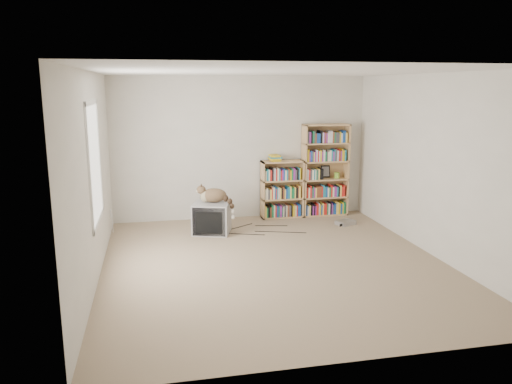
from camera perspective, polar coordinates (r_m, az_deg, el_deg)
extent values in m
cube|color=tan|center=(6.74, 2.14, -8.16)|extent=(4.50, 5.00, 0.01)
cube|color=beige|center=(8.84, -1.70, 5.02)|extent=(4.50, 0.02, 2.50)
cube|color=beige|center=(4.09, 10.71, -3.39)|extent=(4.50, 0.02, 2.50)
cube|color=beige|center=(6.27, -18.15, 1.56)|extent=(0.02, 5.00, 2.50)
cube|color=beige|center=(7.29, 19.68, 2.84)|extent=(0.02, 5.00, 2.50)
cube|color=white|center=(6.33, 2.32, 13.60)|extent=(4.50, 5.00, 0.02)
cube|color=white|center=(6.44, -17.95, 3.19)|extent=(0.02, 1.22, 1.52)
cube|color=#9F9FA2|center=(8.06, -5.09, -2.97)|extent=(0.69, 0.66, 0.49)
cube|color=black|center=(7.83, -5.40, -3.42)|extent=(0.51, 0.18, 0.46)
cube|color=black|center=(7.82, -5.43, -3.53)|extent=(0.41, 0.13, 0.35)
cube|color=black|center=(8.17, -4.95, -2.83)|extent=(0.41, 0.37, 0.30)
ellipsoid|color=#352415|center=(8.04, -4.85, -0.38)|extent=(0.43, 0.30, 0.23)
ellipsoid|color=#352415|center=(8.05, -4.09, -0.42)|extent=(0.20, 0.22, 0.17)
ellipsoid|color=tan|center=(8.02, -5.82, -0.49)|extent=(0.17, 0.17, 0.19)
ellipsoid|color=#352415|center=(8.01, -6.29, 0.26)|extent=(0.16, 0.15, 0.14)
sphere|color=beige|center=(8.01, -6.68, 0.10)|extent=(0.06, 0.06, 0.06)
cone|color=black|center=(7.96, -6.26, 0.67)|extent=(0.06, 0.07, 0.07)
cone|color=black|center=(8.04, -6.27, 0.78)|extent=(0.06, 0.07, 0.07)
cube|color=tan|center=(9.01, 5.48, 2.41)|extent=(0.02, 0.30, 1.66)
cube|color=tan|center=(9.27, 10.25, 2.55)|extent=(0.02, 0.30, 1.66)
cube|color=tan|center=(9.26, 7.61, 2.63)|extent=(0.83, 0.03, 1.66)
cube|color=tan|center=(9.03, 8.05, 7.62)|extent=(0.83, 0.30, 0.02)
cube|color=tan|center=(9.30, 7.75, -2.50)|extent=(0.83, 0.30, 0.03)
cube|color=tan|center=(9.22, 7.81, -0.53)|extent=(0.83, 0.30, 0.03)
cube|color=tan|center=(9.16, 7.87, 1.48)|extent=(0.83, 0.30, 0.02)
cube|color=tan|center=(9.11, 7.93, 3.50)|extent=(0.83, 0.30, 0.03)
cube|color=tan|center=(9.07, 7.99, 5.55)|extent=(0.83, 0.30, 0.02)
cube|color=red|center=(9.27, 7.77, -1.86)|extent=(0.75, 0.24, 0.19)
cube|color=#18479D|center=(9.20, 7.83, 0.13)|extent=(0.75, 0.24, 0.19)
cube|color=#147543|center=(9.14, 7.89, 2.14)|extent=(0.75, 0.24, 0.19)
cube|color=#EEE9C4|center=(9.09, 7.95, 4.17)|extent=(0.75, 0.24, 0.19)
cube|color=black|center=(9.05, 8.01, 6.23)|extent=(0.75, 0.24, 0.19)
cube|color=tan|center=(8.87, 0.73, 0.23)|extent=(0.03, 0.30, 1.03)
cube|color=tan|center=(9.05, 5.20, 0.42)|extent=(0.02, 0.30, 1.03)
cube|color=tan|center=(9.09, 2.77, 0.50)|extent=(0.75, 0.03, 1.03)
cube|color=tan|center=(8.87, 3.02, 3.50)|extent=(0.75, 0.30, 0.02)
cube|color=tan|center=(9.07, 2.96, -2.78)|extent=(0.75, 0.30, 0.03)
cube|color=tan|center=(8.99, 2.98, -0.72)|extent=(0.75, 0.30, 0.03)
cube|color=tan|center=(8.92, 3.00, 1.38)|extent=(0.75, 0.30, 0.02)
cube|color=red|center=(9.04, 2.96, -2.12)|extent=(0.67, 0.24, 0.19)
cube|color=#18479D|center=(8.97, 2.99, -0.05)|extent=(0.67, 0.24, 0.19)
cube|color=#147543|center=(8.90, 3.01, 2.06)|extent=(0.67, 0.24, 0.19)
cube|color=red|center=(8.82, 2.21, 3.91)|extent=(0.20, 0.26, 0.11)
cylinder|color=#8BC839|center=(9.23, 9.20, 1.92)|extent=(0.09, 0.09, 0.11)
cube|color=black|center=(9.25, 7.94, 2.35)|extent=(0.17, 0.05, 0.22)
cube|color=#B1B1B6|center=(8.69, 10.20, -3.45)|extent=(0.37, 0.33, 0.07)
cube|color=silver|center=(8.36, -16.26, -2.35)|extent=(0.01, 0.08, 0.13)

